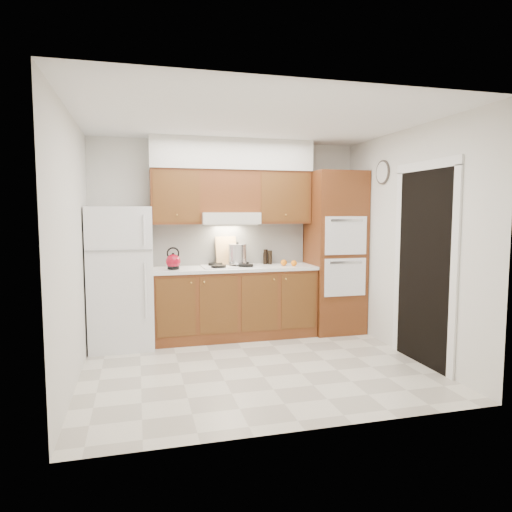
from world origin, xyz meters
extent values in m
plane|color=beige|center=(0.00, 0.00, 0.00)|extent=(3.60, 3.60, 0.00)
plane|color=white|center=(0.00, 0.00, 2.60)|extent=(3.60, 3.60, 0.00)
cube|color=silver|center=(0.00, 1.50, 1.30)|extent=(3.60, 0.02, 2.60)
cube|color=silver|center=(-1.80, 0.00, 1.30)|extent=(0.02, 3.00, 2.60)
cube|color=silver|center=(1.80, 0.00, 1.30)|extent=(0.02, 3.00, 2.60)
cube|color=white|center=(-1.41, 1.14, 0.86)|extent=(0.75, 0.72, 1.72)
cube|color=brown|center=(0.02, 1.20, 0.45)|extent=(2.11, 0.60, 0.90)
cube|color=white|center=(0.03, 1.19, 0.92)|extent=(2.13, 0.62, 0.04)
cube|color=white|center=(0.02, 1.49, 1.22)|extent=(2.11, 0.03, 0.56)
cube|color=brown|center=(1.44, 1.18, 1.10)|extent=(0.70, 0.65, 2.20)
cube|color=brown|center=(-0.71, 1.33, 1.85)|extent=(0.63, 0.33, 0.70)
cube|color=brown|center=(0.72, 1.33, 1.85)|extent=(0.73, 0.33, 0.70)
cube|color=silver|center=(-0.02, 1.27, 1.57)|extent=(0.75, 0.45, 0.15)
cube|color=brown|center=(-0.02, 1.33, 1.92)|extent=(0.75, 0.33, 0.55)
cube|color=silver|center=(0.03, 1.32, 2.40)|extent=(2.13, 0.36, 0.40)
cube|color=white|center=(-0.02, 1.21, 0.95)|extent=(0.74, 0.50, 0.01)
cube|color=black|center=(1.79, -0.35, 1.05)|extent=(0.02, 0.90, 2.10)
cylinder|color=#3F3833|center=(1.79, 0.55, 2.15)|extent=(0.02, 0.30, 0.30)
sphere|color=maroon|center=(-0.78, 1.10, 1.04)|extent=(0.19, 0.19, 0.18)
cube|color=tan|center=(-0.04, 1.40, 1.14)|extent=(0.29, 0.12, 0.38)
cylinder|color=silver|center=(0.08, 1.27, 1.10)|extent=(0.32, 0.32, 0.25)
cylinder|color=black|center=(0.52, 1.45, 1.04)|extent=(0.06, 0.06, 0.20)
cylinder|color=black|center=(0.56, 1.36, 1.03)|extent=(0.06, 0.06, 0.19)
cylinder|color=black|center=(0.49, 1.37, 1.02)|extent=(0.06, 0.06, 0.16)
sphere|color=orange|center=(0.80, 1.06, 0.98)|extent=(0.08, 0.08, 0.08)
sphere|color=orange|center=(0.69, 1.14, 0.98)|extent=(0.09, 0.09, 0.08)
camera|label=1|loc=(-1.20, -4.62, 1.66)|focal=32.00mm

